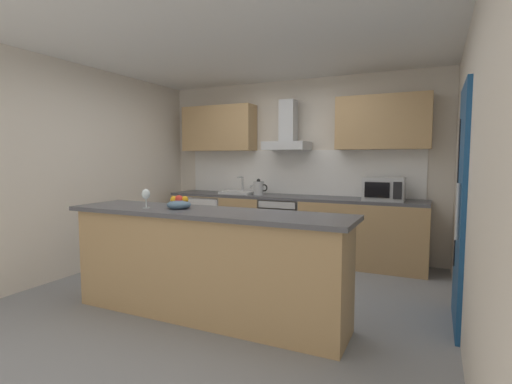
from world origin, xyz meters
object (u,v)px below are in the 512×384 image
object	(u,v)px
sink	(239,192)
kettle	(259,188)
range_hood	(288,134)
microwave	(384,189)
wine_glass	(146,195)
oven	(284,226)
refrigerator	(211,222)
fruit_bowl	(179,204)

from	to	relation	value
sink	kettle	world-z (taller)	sink
sink	range_hood	bearing A→B (deg)	9.10
microwave	wine_glass	world-z (taller)	microwave
microwave	kettle	bearing A→B (deg)	-179.81
oven	refrigerator	xyz separation A→B (m)	(-1.23, -0.00, -0.03)
wine_glass	sink	bearing A→B (deg)	96.52
fruit_bowl	microwave	bearing A→B (deg)	55.51
refrigerator	microwave	size ratio (longest dim) A/B	1.70
kettle	wine_glass	xyz separation A→B (m)	(-0.08, -2.34, 0.10)
kettle	oven	bearing A→B (deg)	4.95
range_hood	sink	bearing A→B (deg)	-170.90
sink	wine_glass	distance (m)	2.41
oven	refrigerator	world-z (taller)	oven
oven	kettle	size ratio (longest dim) A/B	2.77
microwave	wine_glass	bearing A→B (deg)	-128.17
oven	kettle	xyz separation A→B (m)	(-0.39, -0.03, 0.55)
microwave	sink	xyz separation A→B (m)	(-2.12, 0.04, -0.12)
kettle	fruit_bowl	world-z (taller)	kettle
microwave	fruit_bowl	bearing A→B (deg)	-124.49
oven	microwave	size ratio (longest dim) A/B	1.60
kettle	range_hood	bearing A→B (deg)	22.78
refrigerator	microwave	bearing A→B (deg)	-0.55
oven	wine_glass	distance (m)	2.50
refrigerator	kettle	size ratio (longest dim) A/B	2.94
refrigerator	range_hood	bearing A→B (deg)	6.15
microwave	sink	bearing A→B (deg)	178.95
oven	microwave	distance (m)	1.50
oven	range_hood	bearing A→B (deg)	90.00
range_hood	wine_glass	xyz separation A→B (m)	(-0.47, -2.50, -0.68)
oven	kettle	bearing A→B (deg)	-175.05
sink	range_hood	world-z (taller)	range_hood
oven	fruit_bowl	distance (m)	2.35
range_hood	refrigerator	bearing A→B (deg)	-173.85
range_hood	fruit_bowl	xyz separation A→B (m)	(-0.17, -2.40, -0.76)
oven	kettle	distance (m)	0.67
sink	kettle	distance (m)	0.36
refrigerator	range_hood	world-z (taller)	range_hood
oven	kettle	world-z (taller)	kettle
kettle	microwave	bearing A→B (deg)	0.19
microwave	wine_glass	distance (m)	2.98
microwave	refrigerator	bearing A→B (deg)	179.45
microwave	range_hood	world-z (taller)	range_hood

